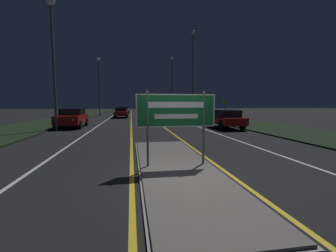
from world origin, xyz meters
TOP-DOWN VIEW (x-y plane):
  - ground_plane at (0.00, 0.00)m, footprint 160.00×160.00m
  - median_island at (0.00, 0.98)m, footprint 2.28×8.32m
  - verge_left at (-9.50, 20.00)m, footprint 5.00×100.00m
  - verge_right at (9.50, 20.00)m, footprint 5.00×100.00m
  - centre_line_yellow_left at (-1.33, 25.00)m, footprint 0.12×70.00m
  - centre_line_yellow_right at (1.33, 25.00)m, footprint 0.12×70.00m
  - lane_line_white_left at (-4.20, 25.00)m, footprint 0.12×70.00m
  - lane_line_white_right at (4.20, 25.00)m, footprint 0.12×70.00m
  - edge_line_white_left at (-7.20, 25.00)m, footprint 0.10×70.00m
  - edge_line_white_right at (7.20, 25.00)m, footprint 0.10×70.00m
  - highway_sign at (0.00, 0.98)m, footprint 2.37×0.07m
  - streetlight_left_near at (-6.62, 11.54)m, footprint 0.59×0.59m
  - streetlight_left_far at (-6.13, 30.64)m, footprint 0.55×0.55m
  - streetlight_right_near at (6.19, 21.52)m, footprint 0.50×0.50m
  - streetlight_right_far at (6.37, 36.68)m, footprint 0.53×0.53m
  - car_receding_0 at (5.98, 11.14)m, footprint 1.89×4.40m
  - car_receding_1 at (2.66, 19.01)m, footprint 2.02×4.74m
  - car_approaching_0 at (-6.06, 13.69)m, footprint 1.96×4.07m
  - car_approaching_1 at (-2.70, 26.31)m, footprint 1.85×4.71m
  - car_approaching_2 at (-2.69, 39.59)m, footprint 2.00×4.15m
  - warning_sign at (9.87, 20.33)m, footprint 0.60×0.06m

SIDE VIEW (x-z plane):
  - ground_plane at x=0.00m, z-range 0.00..0.00m
  - centre_line_yellow_left at x=-1.33m, z-range 0.00..0.01m
  - centre_line_yellow_right at x=1.33m, z-range 0.00..0.01m
  - lane_line_white_left at x=-4.20m, z-range 0.00..0.01m
  - lane_line_white_right at x=4.20m, z-range 0.00..0.01m
  - edge_line_white_left at x=-7.20m, z-range 0.00..0.01m
  - edge_line_white_right at x=7.20m, z-range 0.00..0.01m
  - verge_left at x=-9.50m, z-range 0.00..0.08m
  - verge_right at x=9.50m, z-range 0.00..0.08m
  - median_island at x=0.00m, z-range -0.01..0.09m
  - car_approaching_2 at x=-2.69m, z-range 0.04..1.37m
  - car_approaching_1 at x=-2.70m, z-range 0.04..1.47m
  - car_receding_1 at x=2.66m, z-range 0.07..1.45m
  - car_receding_0 at x=5.98m, z-range 0.05..1.49m
  - car_approaching_0 at x=-6.06m, z-range 0.04..1.58m
  - warning_sign at x=9.87m, z-range 0.32..2.61m
  - highway_sign at x=0.00m, z-range 0.55..2.78m
  - streetlight_left_far at x=-6.13m, z-range 1.46..10.34m
  - streetlight_left_near at x=-6.62m, z-range 1.69..10.86m
  - streetlight_right_near at x=6.19m, z-range 1.27..11.96m
  - streetlight_right_far at x=6.37m, z-range 1.40..11.97m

